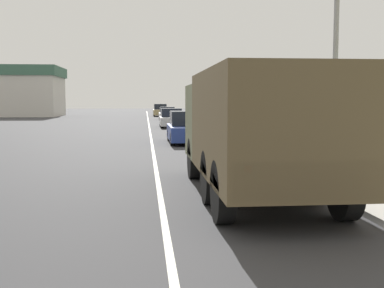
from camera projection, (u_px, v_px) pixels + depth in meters
The scene contains 13 objects.
ground_plane at pixel (149, 128), 37.27m from camera, with size 180.00×180.00×0.00m, color #38383A.
lane_centre_stripe at pixel (149, 128), 37.27m from camera, with size 0.12×120.00×0.00m.
sidewalk_right at pixel (207, 127), 37.70m from camera, with size 1.80×120.00×0.12m.
grass_strip_right at pixel (262, 127), 38.13m from camera, with size 7.00×120.00×0.02m.
military_truck at pixel (256, 126), 10.41m from camera, with size 2.46×7.19×2.70m.
car_nearest_ahead at pixel (187, 129), 23.87m from camera, with size 1.82×4.42×1.58m.
car_second_ahead at pixel (171, 119), 37.75m from camera, with size 1.76×4.35×1.49m.
car_third_ahead at pixel (167, 114), 51.73m from camera, with size 1.72×4.51×1.42m.
car_fourth_ahead at pixel (160, 111), 64.58m from camera, with size 1.85×4.83×1.64m.
pickup_truck at pixel (362, 134), 17.02m from camera, with size 2.05×5.03×1.83m.
lamp_post at pixel (329, 14), 12.69m from camera, with size 1.69×0.24×7.15m.
utility_box at pixel (364, 159), 14.36m from camera, with size 0.55×0.45×0.70m.
building_distant at pixel (5, 91), 64.13m from camera, with size 14.95×9.77×6.57m.
Camera 1 is at (-0.31, 2.63, 2.10)m, focal length 45.00 mm.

